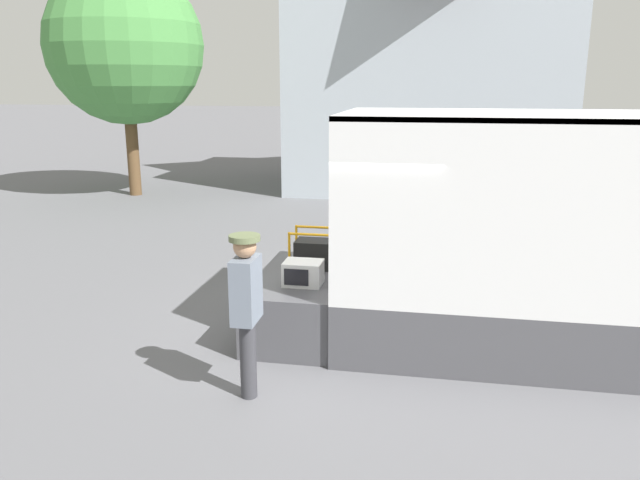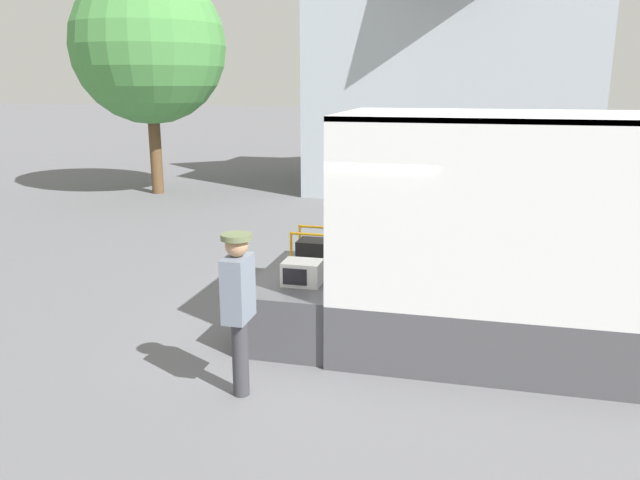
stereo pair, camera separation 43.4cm
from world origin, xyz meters
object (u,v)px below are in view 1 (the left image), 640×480
Objects in this scene: worker_person at (246,299)px; street_tree at (125,46)px; portable_generator at (317,253)px; microwave at (303,273)px.

worker_person is 13.94m from street_tree.
street_tree is at bearing 121.54° from worker_person.
worker_person is at bearing -58.46° from street_tree.
street_tree is (-7.40, 9.21, 3.36)m from portable_generator.
worker_person reaches higher than portable_generator.
portable_generator is 12.28m from street_tree.
portable_generator is at bearing 88.12° from microwave.
microwave is 1.59m from worker_person.
portable_generator reaches higher than microwave.
microwave is 12.89m from street_tree.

